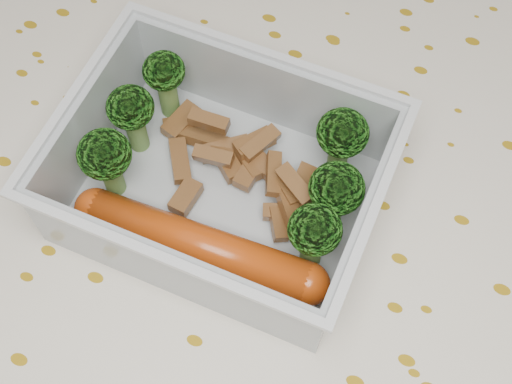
% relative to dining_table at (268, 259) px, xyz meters
% --- Properties ---
extents(dining_table, '(1.40, 0.90, 0.75)m').
position_rel_dining_table_xyz_m(dining_table, '(0.00, 0.00, 0.00)').
color(dining_table, brown).
rests_on(dining_table, ground).
extents(tablecloth, '(1.46, 0.96, 0.19)m').
position_rel_dining_table_xyz_m(tablecloth, '(0.00, 0.00, 0.05)').
color(tablecloth, silver).
rests_on(tablecloth, dining_table).
extents(lunch_container, '(0.18, 0.14, 0.06)m').
position_rel_dining_table_xyz_m(lunch_container, '(-0.03, -0.01, 0.11)').
color(lunch_container, silver).
rests_on(lunch_container, tablecloth).
extents(broccoli_florets, '(0.15, 0.09, 0.05)m').
position_rel_dining_table_xyz_m(broccoli_florets, '(-0.02, 0.00, 0.13)').
color(broccoli_florets, '#608C3F').
rests_on(broccoli_florets, lunch_container).
extents(meat_pile, '(0.11, 0.07, 0.03)m').
position_rel_dining_table_xyz_m(meat_pile, '(-0.02, 0.01, 0.10)').
color(meat_pile, brown).
rests_on(meat_pile, lunch_container).
extents(sausage, '(0.15, 0.03, 0.02)m').
position_rel_dining_table_xyz_m(sausage, '(-0.02, -0.05, 0.11)').
color(sausage, '#B03D0D').
rests_on(sausage, lunch_container).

